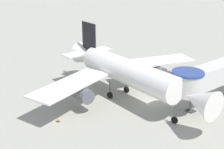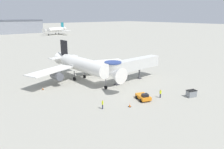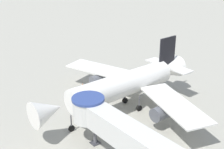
% 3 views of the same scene
% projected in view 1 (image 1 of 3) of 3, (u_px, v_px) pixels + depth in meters
% --- Properties ---
extents(ground_plane, '(800.00, 800.00, 0.00)m').
position_uv_depth(ground_plane, '(152.00, 102.00, 44.76)').
color(ground_plane, '#9E9B8E').
extents(main_airplane, '(29.23, 26.86, 9.86)m').
position_uv_depth(main_airplane, '(125.00, 72.00, 44.49)').
color(main_airplane, white).
rests_on(main_airplane, ground_plane).
extents(jet_bridge, '(18.19, 4.10, 6.00)m').
position_uv_depth(jet_bridge, '(214.00, 74.00, 43.15)').
color(jet_bridge, silver).
rests_on(jet_bridge, ground_plane).
extents(traffic_cone_port_wing, '(0.40, 0.40, 0.66)m').
position_uv_depth(traffic_cone_port_wing, '(58.00, 119.00, 39.29)').
color(traffic_cone_port_wing, black).
rests_on(traffic_cone_port_wing, ground_plane).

